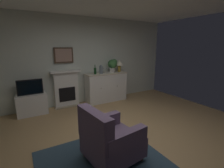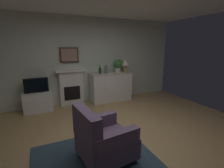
{
  "view_description": "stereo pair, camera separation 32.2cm",
  "coord_description": "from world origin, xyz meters",
  "px_view_note": "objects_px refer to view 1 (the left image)",
  "views": [
    {
      "loc": [
        -1.75,
        -2.32,
        1.81
      ],
      "look_at": [
        -0.04,
        0.66,
        1.0
      ],
      "focal_mm": 26.05,
      "sensor_mm": 36.0,
      "label": 1
    },
    {
      "loc": [
        -1.46,
        -2.47,
        1.81
      ],
      "look_at": [
        -0.04,
        0.66,
        1.0
      ],
      "focal_mm": 26.05,
      "sensor_mm": 36.0,
      "label": 2
    }
  ],
  "objects_px": {
    "potted_plant_small": "(113,64)",
    "wine_glass_left": "(104,69)",
    "wine_glass_right": "(110,69)",
    "wine_bottle": "(95,71)",
    "fireplace_unit": "(66,89)",
    "framed_picture": "(64,55)",
    "table_lamp": "(119,63)",
    "wine_glass_center": "(107,69)",
    "vase_decorative": "(101,69)",
    "armchair": "(109,139)",
    "tv_set": "(30,87)",
    "sideboard_cabinet": "(106,87)",
    "tv_cabinet": "(32,104)"
  },
  "relations": [
    {
      "from": "potted_plant_small",
      "to": "wine_glass_left",
      "type": "bearing_deg",
      "value": -174.04
    },
    {
      "from": "wine_glass_right",
      "to": "wine_bottle",
      "type": "bearing_deg",
      "value": -174.74
    },
    {
      "from": "fireplace_unit",
      "to": "wine_glass_right",
      "type": "distance_m",
      "value": 1.52
    },
    {
      "from": "framed_picture",
      "to": "wine_glass_right",
      "type": "distance_m",
      "value": 1.51
    },
    {
      "from": "table_lamp",
      "to": "wine_glass_left",
      "type": "bearing_deg",
      "value": 179.07
    },
    {
      "from": "framed_picture",
      "to": "wine_glass_center",
      "type": "xyz_separation_m",
      "value": [
        1.31,
        -0.21,
        -0.47
      ]
    },
    {
      "from": "wine_glass_center",
      "to": "vase_decorative",
      "type": "xyz_separation_m",
      "value": [
        -0.24,
        -0.06,
        0.02
      ]
    },
    {
      "from": "fireplace_unit",
      "to": "wine_glass_right",
      "type": "bearing_deg",
      "value": -6.5
    },
    {
      "from": "wine_glass_center",
      "to": "wine_bottle",
      "type": "bearing_deg",
      "value": -174.16
    },
    {
      "from": "fireplace_unit",
      "to": "table_lamp",
      "type": "distance_m",
      "value": 1.91
    },
    {
      "from": "armchair",
      "to": "fireplace_unit",
      "type": "bearing_deg",
      "value": 88.71
    },
    {
      "from": "framed_picture",
      "to": "wine_bottle",
      "type": "xyz_separation_m",
      "value": [
        0.87,
        -0.26,
        -0.48
      ]
    },
    {
      "from": "fireplace_unit",
      "to": "tv_set",
      "type": "height_order",
      "value": "fireplace_unit"
    },
    {
      "from": "sideboard_cabinet",
      "to": "wine_glass_right",
      "type": "distance_m",
      "value": 0.61
    },
    {
      "from": "wine_glass_center",
      "to": "potted_plant_small",
      "type": "xyz_separation_m",
      "value": [
        0.23,
        0.04,
        0.13
      ]
    },
    {
      "from": "table_lamp",
      "to": "potted_plant_small",
      "type": "height_order",
      "value": "potted_plant_small"
    },
    {
      "from": "wine_glass_left",
      "to": "wine_glass_right",
      "type": "bearing_deg",
      "value": 1.49
    },
    {
      "from": "framed_picture",
      "to": "wine_glass_right",
      "type": "relative_size",
      "value": 3.33
    },
    {
      "from": "sideboard_cabinet",
      "to": "potted_plant_small",
      "type": "height_order",
      "value": "potted_plant_small"
    },
    {
      "from": "sideboard_cabinet",
      "to": "armchair",
      "type": "xyz_separation_m",
      "value": [
        -1.33,
        -2.64,
        -0.09
      ]
    },
    {
      "from": "fireplace_unit",
      "to": "wine_glass_right",
      "type": "relative_size",
      "value": 6.67
    },
    {
      "from": "sideboard_cabinet",
      "to": "table_lamp",
      "type": "bearing_deg",
      "value": 0.0
    },
    {
      "from": "tv_set",
      "to": "armchair",
      "type": "height_order",
      "value": "tv_set"
    },
    {
      "from": "wine_glass_right",
      "to": "wine_glass_left",
      "type": "bearing_deg",
      "value": -178.51
    },
    {
      "from": "vase_decorative",
      "to": "tv_set",
      "type": "height_order",
      "value": "vase_decorative"
    },
    {
      "from": "wine_glass_center",
      "to": "tv_cabinet",
      "type": "bearing_deg",
      "value": 179.86
    },
    {
      "from": "wine_glass_left",
      "to": "wine_glass_right",
      "type": "xyz_separation_m",
      "value": [
        0.22,
        0.01,
        0.0
      ]
    },
    {
      "from": "wine_glass_center",
      "to": "sideboard_cabinet",
      "type": "bearing_deg",
      "value": -167.51
    },
    {
      "from": "table_lamp",
      "to": "wine_glass_left",
      "type": "relative_size",
      "value": 2.42
    },
    {
      "from": "wine_glass_right",
      "to": "armchair",
      "type": "distance_m",
      "value": 3.12
    },
    {
      "from": "wine_glass_right",
      "to": "vase_decorative",
      "type": "relative_size",
      "value": 0.59
    },
    {
      "from": "framed_picture",
      "to": "wine_bottle",
      "type": "bearing_deg",
      "value": -16.58
    },
    {
      "from": "framed_picture",
      "to": "table_lamp",
      "type": "bearing_deg",
      "value": -7.13
    },
    {
      "from": "framed_picture",
      "to": "wine_glass_right",
      "type": "height_order",
      "value": "framed_picture"
    },
    {
      "from": "vase_decorative",
      "to": "fireplace_unit",
      "type": "bearing_deg",
      "value": 168.0
    },
    {
      "from": "potted_plant_small",
      "to": "sideboard_cabinet",
      "type": "bearing_deg",
      "value": -170.71
    },
    {
      "from": "tv_set",
      "to": "wine_glass_right",
      "type": "bearing_deg",
      "value": 0.56
    },
    {
      "from": "fireplace_unit",
      "to": "armchair",
      "type": "height_order",
      "value": "fireplace_unit"
    },
    {
      "from": "fireplace_unit",
      "to": "framed_picture",
      "type": "bearing_deg",
      "value": 90.0
    },
    {
      "from": "fireplace_unit",
      "to": "vase_decorative",
      "type": "relative_size",
      "value": 3.91
    },
    {
      "from": "framed_picture",
      "to": "vase_decorative",
      "type": "xyz_separation_m",
      "value": [
        1.07,
        -0.27,
        -0.45
      ]
    },
    {
      "from": "armchair",
      "to": "framed_picture",
      "type": "bearing_deg",
      "value": 88.73
    },
    {
      "from": "vase_decorative",
      "to": "potted_plant_small",
      "type": "xyz_separation_m",
      "value": [
        0.48,
        0.1,
        0.12
      ]
    },
    {
      "from": "tv_cabinet",
      "to": "potted_plant_small",
      "type": "height_order",
      "value": "potted_plant_small"
    },
    {
      "from": "wine_glass_center",
      "to": "tv_cabinet",
      "type": "height_order",
      "value": "wine_glass_center"
    },
    {
      "from": "framed_picture",
      "to": "tv_set",
      "type": "relative_size",
      "value": 0.89
    },
    {
      "from": "wine_bottle",
      "to": "wine_glass_left",
      "type": "distance_m",
      "value": 0.34
    },
    {
      "from": "sideboard_cabinet",
      "to": "wine_glass_left",
      "type": "relative_size",
      "value": 8.3
    },
    {
      "from": "sideboard_cabinet",
      "to": "tv_cabinet",
      "type": "xyz_separation_m",
      "value": [
        -2.24,
        0.02,
        -0.2
      ]
    },
    {
      "from": "wine_bottle",
      "to": "potted_plant_small",
      "type": "relative_size",
      "value": 0.67
    }
  ]
}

